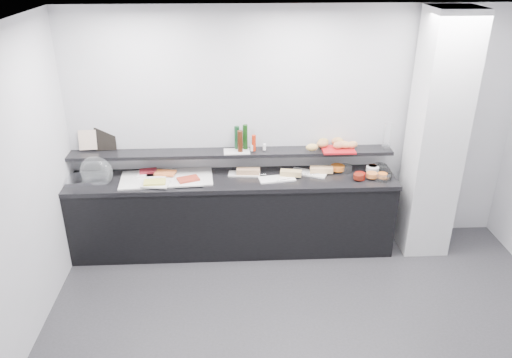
{
  "coord_description": "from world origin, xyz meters",
  "views": [
    {
      "loc": [
        -0.69,
        -3.29,
        3.23
      ],
      "look_at": [
        -0.45,
        1.45,
        1.0
      ],
      "focal_mm": 35.0,
      "sensor_mm": 36.0,
      "label": 1
    }
  ],
  "objects_px": {
    "cloche_base": "(88,179)",
    "sandwich_plate_mid": "(277,179)",
    "carafe": "(387,136)",
    "framed_print": "(105,139)",
    "condiment_tray": "(237,152)",
    "bread_tray": "(338,150)"
  },
  "relations": [
    {
      "from": "cloche_base",
      "to": "sandwich_plate_mid",
      "type": "bearing_deg",
      "value": -9.41
    },
    {
      "from": "carafe",
      "to": "framed_print",
      "type": "bearing_deg",
      "value": 177.46
    },
    {
      "from": "cloche_base",
      "to": "framed_print",
      "type": "xyz_separation_m",
      "value": [
        0.17,
        0.27,
        0.36
      ]
    },
    {
      "from": "carafe",
      "to": "bread_tray",
      "type": "bearing_deg",
      "value": -178.24
    },
    {
      "from": "sandwich_plate_mid",
      "to": "framed_print",
      "type": "xyz_separation_m",
      "value": [
        -1.89,
        0.35,
        0.37
      ]
    },
    {
      "from": "bread_tray",
      "to": "framed_print",
      "type": "bearing_deg",
      "value": 176.85
    },
    {
      "from": "sandwich_plate_mid",
      "to": "cloche_base",
      "type": "bearing_deg",
      "value": 169.03
    },
    {
      "from": "sandwich_plate_mid",
      "to": "bread_tray",
      "type": "relative_size",
      "value": 1.08
    },
    {
      "from": "sandwich_plate_mid",
      "to": "bread_tray",
      "type": "bearing_deg",
      "value": 6.94
    },
    {
      "from": "framed_print",
      "to": "bread_tray",
      "type": "distance_m",
      "value": 2.6
    },
    {
      "from": "condiment_tray",
      "to": "carafe",
      "type": "height_order",
      "value": "carafe"
    },
    {
      "from": "condiment_tray",
      "to": "bread_tray",
      "type": "xyz_separation_m",
      "value": [
        1.13,
        -0.01,
        0.0
      ]
    },
    {
      "from": "carafe",
      "to": "cloche_base",
      "type": "bearing_deg",
      "value": -177.72
    },
    {
      "from": "sandwich_plate_mid",
      "to": "bread_tray",
      "type": "distance_m",
      "value": 0.77
    },
    {
      "from": "sandwich_plate_mid",
      "to": "condiment_tray",
      "type": "xyz_separation_m",
      "value": [
        -0.43,
        0.21,
        0.25
      ]
    },
    {
      "from": "cloche_base",
      "to": "carafe",
      "type": "relative_size",
      "value": 1.46
    },
    {
      "from": "cloche_base",
      "to": "sandwich_plate_mid",
      "type": "xyz_separation_m",
      "value": [
        2.06,
        -0.08,
        -0.01
      ]
    },
    {
      "from": "framed_print",
      "to": "bread_tray",
      "type": "relative_size",
      "value": 0.72
    },
    {
      "from": "condiment_tray",
      "to": "bread_tray",
      "type": "height_order",
      "value": "bread_tray"
    },
    {
      "from": "framed_print",
      "to": "condiment_tray",
      "type": "distance_m",
      "value": 1.47
    },
    {
      "from": "cloche_base",
      "to": "bread_tray",
      "type": "height_order",
      "value": "bread_tray"
    },
    {
      "from": "condiment_tray",
      "to": "sandwich_plate_mid",
      "type": "bearing_deg",
      "value": -26.93
    }
  ]
}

